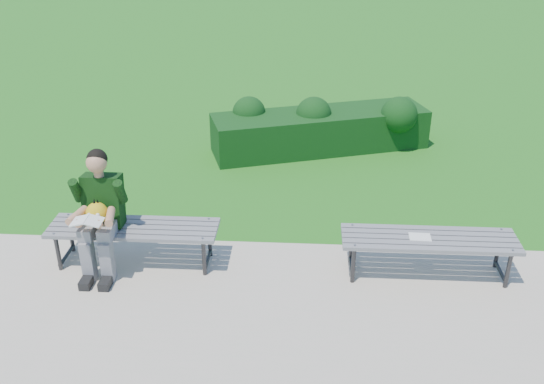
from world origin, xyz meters
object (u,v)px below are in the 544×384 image
object	(u,v)px
bench_right	(429,242)
paper_sheet	(420,237)
bench_left	(134,231)
seated_boy	(100,209)
hedge	(322,127)

from	to	relation	value
bench_right	paper_sheet	xyz separation A→B (m)	(-0.10, -0.00, 0.06)
bench_left	seated_boy	bearing A→B (deg)	-162.77
hedge	bench_left	world-z (taller)	hedge
bench_right	hedge	bearing A→B (deg)	106.98
paper_sheet	bench_right	bearing A→B (deg)	0.00
hedge	paper_sheet	size ratio (longest dim) A/B	15.21
bench_right	seated_boy	xyz separation A→B (m)	(-3.41, -0.05, 0.30)
bench_left	bench_right	xyz separation A→B (m)	(3.11, -0.04, 0.00)
bench_right	paper_sheet	world-z (taller)	bench_right
bench_right	paper_sheet	bearing A→B (deg)	-180.00
hedge	bench_right	size ratio (longest dim) A/B	1.91
seated_boy	hedge	bearing A→B (deg)	56.38
paper_sheet	bench_left	bearing A→B (deg)	179.22
bench_left	bench_right	bearing A→B (deg)	-0.75
hedge	seated_boy	world-z (taller)	seated_boy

